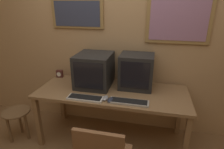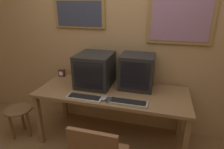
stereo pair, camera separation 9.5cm
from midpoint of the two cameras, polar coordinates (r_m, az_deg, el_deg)
name	(u,v)px [view 1 (the left image)]	position (r m, az deg, el deg)	size (l,w,h in m)	color
wall_back	(120,38)	(2.55, 1.22, 11.07)	(8.00, 0.08, 2.60)	tan
desk	(112,96)	(2.36, -1.16, -6.55)	(1.85, 0.73, 0.73)	olive
monitor_left	(94,70)	(2.42, -6.53, 1.36)	(0.44, 0.48, 0.42)	black
monitor_right	(136,71)	(2.36, 6.30, 1.00)	(0.41, 0.36, 0.43)	black
keyboard_main	(85,98)	(2.16, -9.43, -7.07)	(0.41, 0.13, 0.03)	beige
keyboard_side	(129,102)	(2.05, 3.84, -8.33)	(0.43, 0.13, 0.03)	#A8A399
mouse_near_keyboard	(110,100)	(2.08, -1.84, -7.73)	(0.06, 0.12, 0.04)	#282D3D
mouse_far_corner	(105,98)	(2.12, -3.33, -7.20)	(0.06, 0.12, 0.03)	gray
desk_clock	(60,74)	(2.83, -16.59, 0.22)	(0.09, 0.05, 0.11)	#4C231E
side_stool	(17,117)	(2.86, -27.83, -11.42)	(0.35, 0.35, 0.42)	brown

